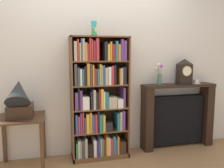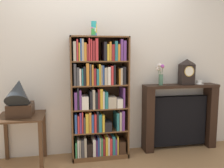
% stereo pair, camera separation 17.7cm
% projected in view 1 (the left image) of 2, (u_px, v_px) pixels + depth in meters
% --- Properties ---
extents(ground_plane, '(7.74, 6.40, 0.02)m').
position_uv_depth(ground_plane, '(102.00, 161.00, 3.14)').
color(ground_plane, '#997047').
extents(wall_back, '(4.74, 0.08, 2.60)m').
position_uv_depth(wall_back, '(104.00, 62.00, 3.32)').
color(wall_back, silver).
rests_on(wall_back, ground).
extents(bookshelf, '(0.76, 0.33, 1.64)m').
position_uv_depth(bookshelf, '(98.00, 101.00, 3.15)').
color(bookshelf, brown).
rests_on(bookshelf, ground).
extents(cup_stack, '(0.07, 0.07, 0.19)m').
position_uv_depth(cup_stack, '(94.00, 29.00, 3.02)').
color(cup_stack, blue).
rests_on(cup_stack, bookshelf).
extents(side_table_left, '(0.56, 0.54, 0.66)m').
position_uv_depth(side_table_left, '(21.00, 129.00, 2.86)').
color(side_table_left, '#472D1C').
rests_on(side_table_left, ground).
extents(gramophone, '(0.29, 0.46, 0.54)m').
position_uv_depth(gramophone, '(19.00, 99.00, 2.75)').
color(gramophone, '#382316').
rests_on(gramophone, side_table_left).
extents(fireplace_mantel, '(1.12, 0.24, 0.97)m').
position_uv_depth(fireplace_mantel, '(177.00, 116.00, 3.57)').
color(fireplace_mantel, black).
rests_on(fireplace_mantel, ground).
extents(mantel_clock, '(0.20, 0.15, 0.37)m').
position_uv_depth(mantel_clock, '(184.00, 71.00, 3.48)').
color(mantel_clock, black).
rests_on(mantel_clock, fireplace_mantel).
extents(flower_vase, '(0.10, 0.14, 0.32)m').
position_uv_depth(flower_vase, '(159.00, 74.00, 3.38)').
color(flower_vase, '#4C7A60').
rests_on(flower_vase, fireplace_mantel).
extents(teacup_with_saucer, '(0.14, 0.14, 0.06)m').
position_uv_depth(teacup_with_saucer, '(196.00, 82.00, 3.55)').
color(teacup_with_saucer, white).
rests_on(teacup_with_saucer, fireplace_mantel).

